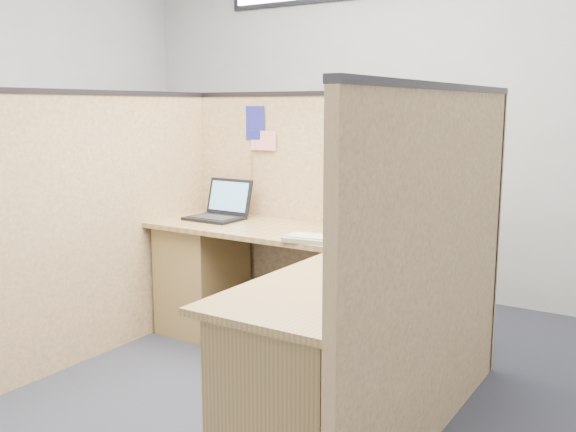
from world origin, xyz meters
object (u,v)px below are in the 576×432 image
Objects in this scene: l_desk at (293,311)px; mouse at (363,241)px; laptop at (221,209)px; keyboard at (330,240)px.

l_desk is 18.15× the size of mouse.
mouse is (1.13, -0.24, -0.04)m from laptop.
mouse is (0.28, 0.23, 0.36)m from l_desk.
mouse is at bearing 39.59° from l_desk.
laptop is 1.16m from mouse.
laptop is at bearing 155.23° from keyboard.
laptop is 3.17× the size of mouse.
l_desk is 0.51m from mouse.
mouse is (0.17, 0.04, 0.01)m from keyboard.
keyboard is (0.96, -0.29, -0.04)m from laptop.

